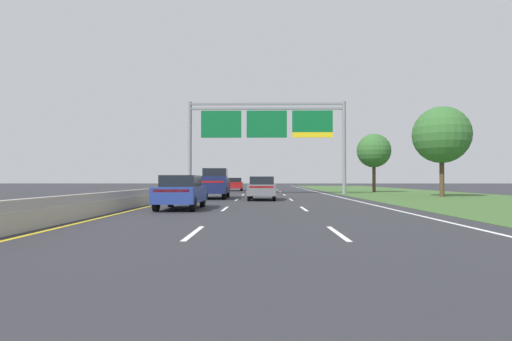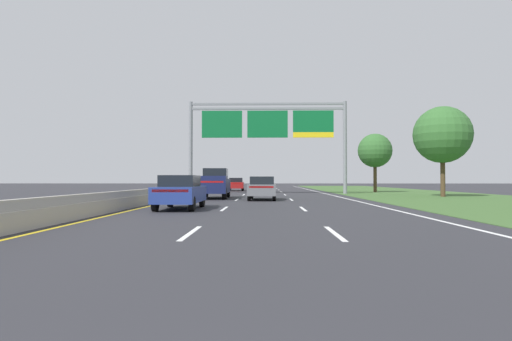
% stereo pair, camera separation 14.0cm
% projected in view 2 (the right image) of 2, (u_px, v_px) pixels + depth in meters
% --- Properties ---
extents(ground_plane, '(220.00, 220.00, 0.00)m').
position_uv_depth(ground_plane, '(264.00, 196.00, 35.37)').
color(ground_plane, '#2B2B30').
extents(lane_striping, '(11.96, 106.00, 0.01)m').
position_uv_depth(lane_striping, '(264.00, 196.00, 34.91)').
color(lane_striping, white).
rests_on(lane_striping, ground).
extents(grass_verge_right, '(14.00, 110.00, 0.02)m').
position_uv_depth(grass_verge_right, '(433.00, 196.00, 35.07)').
color(grass_verge_right, '#3D602D').
rests_on(grass_verge_right, ground).
extents(median_barrier_concrete, '(0.60, 110.00, 0.85)m').
position_uv_depth(median_barrier_concrete, '(186.00, 192.00, 35.52)').
color(median_barrier_concrete, '#A8A399').
rests_on(median_barrier_concrete, ground).
extents(overhead_sign_gantry, '(15.06, 0.42, 8.82)m').
position_uv_depth(overhead_sign_gantry, '(268.00, 128.00, 40.25)').
color(overhead_sign_gantry, gray).
rests_on(overhead_sign_gantry, ground).
extents(pickup_truck_navy, '(2.12, 5.44, 2.20)m').
position_uv_depth(pickup_truck_navy, '(215.00, 184.00, 30.87)').
color(pickup_truck_navy, '#161E47').
rests_on(pickup_truck_navy, ground).
extents(car_blue_left_lane_sedan, '(1.84, 4.41, 1.57)m').
position_uv_depth(car_blue_left_lane_sedan, '(180.00, 191.00, 19.73)').
color(car_blue_left_lane_sedan, navy).
rests_on(car_blue_left_lane_sedan, ground).
extents(car_black_centre_lane_sedan, '(1.92, 4.44, 1.57)m').
position_uv_depth(car_black_centre_lane_sedan, '(262.00, 185.00, 45.65)').
color(car_black_centre_lane_sedan, black).
rests_on(car_black_centre_lane_sedan, ground).
extents(car_red_left_lane_sedan, '(1.94, 4.45, 1.57)m').
position_uv_depth(car_red_left_lane_sedan, '(236.00, 184.00, 51.45)').
color(car_red_left_lane_sedan, maroon).
rests_on(car_red_left_lane_sedan, ground).
extents(car_grey_centre_lane_sedan, '(1.91, 4.44, 1.57)m').
position_uv_depth(car_grey_centre_lane_sedan, '(262.00, 188.00, 28.59)').
color(car_grey_centre_lane_sedan, slate).
rests_on(car_grey_centre_lane_sedan, ground).
extents(roadside_tree_mid, '(4.49, 4.49, 7.17)m').
position_uv_depth(roadside_tree_mid, '(442.00, 135.00, 33.51)').
color(roadside_tree_mid, '#4C3823').
rests_on(roadside_tree_mid, ground).
extents(roadside_tree_far, '(3.61, 3.61, 6.28)m').
position_uv_depth(roadside_tree_far, '(375.00, 151.00, 45.22)').
color(roadside_tree_far, '#4C3823').
rests_on(roadside_tree_far, ground).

